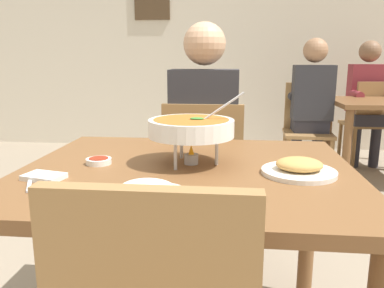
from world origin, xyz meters
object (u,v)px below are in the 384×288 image
(diner_main, at_px, (204,129))
(curry_bowl, at_px, (191,128))
(chair_bg_left, at_px, (307,124))
(patron_bg_middle, at_px, (367,96))
(dining_table_main, at_px, (188,198))
(sauce_dish, at_px, (99,161))
(rice_plate, at_px, (147,193))
(appetizer_plate, at_px, (299,168))
(patron_bg_left, at_px, (311,100))
(chair_diner_main, at_px, (204,172))
(chair_bg_middle, at_px, (370,119))

(diner_main, bearing_deg, curry_bowl, -89.38)
(chair_bg_left, xyz_separation_m, patron_bg_middle, (0.68, 0.47, 0.24))
(dining_table_main, bearing_deg, sauce_dish, 177.80)
(rice_plate, distance_m, appetizer_plate, 0.52)
(appetizer_plate, bearing_deg, sauce_dish, 175.38)
(appetizer_plate, height_order, sauce_dish, appetizer_plate)
(curry_bowl, height_order, patron_bg_left, patron_bg_left)
(chair_diner_main, height_order, chair_bg_left, same)
(diner_main, distance_m, curry_bowl, 0.78)
(chair_diner_main, relative_size, patron_bg_left, 0.69)
(dining_table_main, distance_m, sauce_dish, 0.34)
(dining_table_main, relative_size, patron_bg_left, 0.87)
(chair_diner_main, height_order, sauce_dish, chair_diner_main)
(curry_bowl, height_order, patron_bg_middle, patron_bg_middle)
(dining_table_main, bearing_deg, rice_plate, -101.78)
(curry_bowl, bearing_deg, patron_bg_left, 69.95)
(patron_bg_middle, bearing_deg, chair_diner_main, -125.38)
(sauce_dish, distance_m, chair_bg_left, 2.76)
(chair_bg_left, bearing_deg, rice_plate, -108.35)
(curry_bowl, distance_m, patron_bg_middle, 3.30)
(diner_main, distance_m, rice_plate, 1.14)
(appetizer_plate, height_order, patron_bg_left, patron_bg_left)
(dining_table_main, height_order, chair_bg_left, chair_bg_left)
(chair_diner_main, relative_size, patron_bg_middle, 0.69)
(chair_bg_left, height_order, patron_bg_left, patron_bg_left)
(chair_diner_main, relative_size, curry_bowl, 2.71)
(diner_main, height_order, patron_bg_middle, same)
(sauce_dish, bearing_deg, chair_diner_main, 67.31)
(diner_main, height_order, curry_bowl, diner_main)
(chair_bg_middle, bearing_deg, chair_bg_left, -149.19)
(curry_bowl, height_order, chair_bg_left, curry_bowl)
(chair_bg_left, bearing_deg, chair_bg_middle, 30.81)
(appetizer_plate, xyz_separation_m, chair_bg_left, (0.50, 2.54, -0.27))
(chair_bg_middle, bearing_deg, sauce_dish, -123.31)
(rice_plate, distance_m, chair_bg_left, 2.99)
(dining_table_main, bearing_deg, chair_bg_left, 70.82)
(chair_diner_main, xyz_separation_m, patron_bg_middle, (1.55, 2.18, 0.24))
(curry_bowl, xyz_separation_m, patron_bg_middle, (1.54, 2.91, -0.14))
(sauce_dish, distance_m, chair_bg_middle, 3.50)
(curry_bowl, distance_m, sauce_dish, 0.35)
(patron_bg_middle, bearing_deg, patron_bg_left, -142.29)
(appetizer_plate, height_order, chair_bg_left, chair_bg_left)
(rice_plate, bearing_deg, chair_bg_middle, 62.94)
(dining_table_main, height_order, patron_bg_left, patron_bg_left)
(patron_bg_left, relative_size, patron_bg_middle, 1.00)
(curry_bowl, bearing_deg, diner_main, 90.62)
(chair_diner_main, height_order, patron_bg_left, patron_bg_left)
(dining_table_main, distance_m, diner_main, 0.82)
(chair_diner_main, bearing_deg, patron_bg_left, 62.09)
(sauce_dish, bearing_deg, chair_bg_middle, 56.69)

